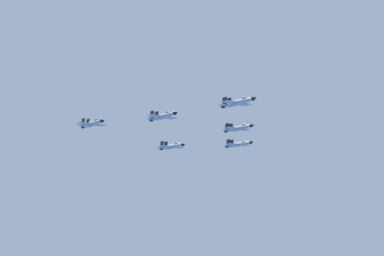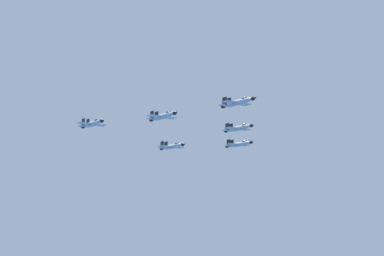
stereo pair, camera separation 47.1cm
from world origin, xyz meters
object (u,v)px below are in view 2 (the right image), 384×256
Objects in this scene: jet_lead at (238,102)px; jet_left_outer at (239,144)px; jet_left_wingman at (239,128)px; jet_right_outer at (93,123)px; jet_slot_rear at (172,146)px; jet_right_wingman at (163,116)px.

jet_left_outer is at bearing 139.07° from jet_lead.
jet_left_wingman is 24.36m from jet_left_outer.
jet_left_wingman is at bearing -40.98° from jet_left_outer.
jet_right_outer is (48.06, 6.71, -4.51)m from jet_lead.
jet_slot_rear is (31.21, -19.82, -9.49)m from jet_lead.
jet_lead is at bearing -0.84° from jet_slot_rear.
jet_right_wingman is (24.03, 3.35, -3.21)m from jet_lead.
jet_right_wingman is at bearing -41.21° from jet_slot_rear.
jet_left_wingman is at bearing 90.19° from jet_right_wingman.
jet_left_outer is 1.03× the size of jet_right_outer.
jet_slot_rear is (7.18, -23.18, -6.28)m from jet_right_wingman.
jet_right_outer is at bearing -90.62° from jet_left_outer.
jet_lead is 1.02× the size of jet_right_outer.
jet_right_wingman reaches higher than jet_left_wingman.
jet_left_wingman reaches higher than jet_slot_rear.
jet_right_wingman reaches higher than jet_slot_rear.
jet_right_outer is at bearing -111.03° from jet_left_wingman.
jet_right_outer reaches higher than jet_left_outer.
jet_left_outer reaches higher than jet_slot_rear.
jet_right_outer is 31.82m from jet_slot_rear.
jet_left_wingman reaches higher than jet_right_outer.
jet_right_wingman is (16.85, 26.53, 0.67)m from jet_left_wingman.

